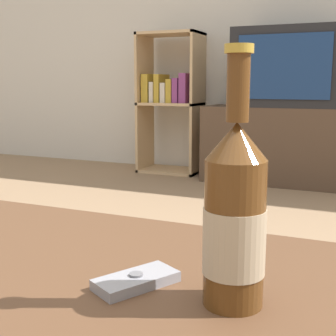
{
  "coord_description": "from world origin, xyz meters",
  "views": [
    {
      "loc": [
        0.43,
        -0.47,
        0.68
      ],
      "look_at": [
        0.08,
        0.34,
        0.52
      ],
      "focal_mm": 50.0,
      "sensor_mm": 36.0,
      "label": 1
    }
  ],
  "objects_px": {
    "tv_stand": "(285,145)",
    "bookshelf": "(170,99)",
    "television": "(289,68)",
    "cell_phone": "(136,281)",
    "beer_bottle": "(235,218)"
  },
  "relations": [
    {
      "from": "tv_stand",
      "to": "bookshelf",
      "type": "relative_size",
      "value": 1.05
    },
    {
      "from": "tv_stand",
      "to": "bookshelf",
      "type": "distance_m",
      "value": 0.94
    },
    {
      "from": "tv_stand",
      "to": "cell_phone",
      "type": "bearing_deg",
      "value": -84.68
    },
    {
      "from": "television",
      "to": "bookshelf",
      "type": "bearing_deg",
      "value": 175.6
    },
    {
      "from": "bookshelf",
      "to": "beer_bottle",
      "type": "bearing_deg",
      "value": -65.43
    },
    {
      "from": "bookshelf",
      "to": "beer_bottle",
      "type": "xyz_separation_m",
      "value": [
        1.27,
        -2.77,
        -0.04
      ]
    },
    {
      "from": "bookshelf",
      "to": "beer_bottle",
      "type": "distance_m",
      "value": 3.05
    },
    {
      "from": "bookshelf",
      "to": "television",
      "type": "bearing_deg",
      "value": -4.4
    },
    {
      "from": "tv_stand",
      "to": "bookshelf",
      "type": "bearing_deg",
      "value": 175.85
    },
    {
      "from": "beer_bottle",
      "to": "television",
      "type": "bearing_deg",
      "value": 98.03
    },
    {
      "from": "television",
      "to": "cell_phone",
      "type": "height_order",
      "value": "television"
    },
    {
      "from": "cell_phone",
      "to": "television",
      "type": "bearing_deg",
      "value": 124.28
    },
    {
      "from": "television",
      "to": "cell_phone",
      "type": "bearing_deg",
      "value": -84.67
    },
    {
      "from": "bookshelf",
      "to": "beer_bottle",
      "type": "height_order",
      "value": "bookshelf"
    },
    {
      "from": "cell_phone",
      "to": "bookshelf",
      "type": "bearing_deg",
      "value": 141.26
    }
  ]
}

